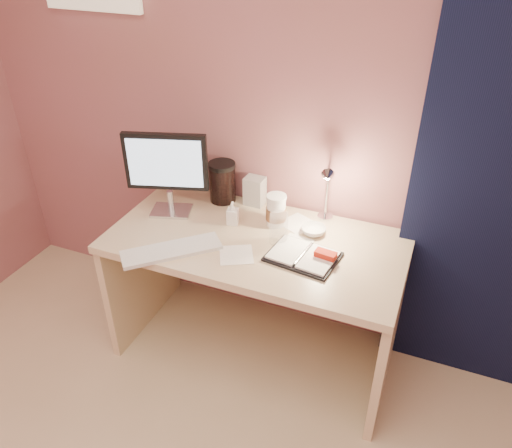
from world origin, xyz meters
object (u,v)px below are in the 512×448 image
at_px(planner, 305,256).
at_px(product_box, 255,191).
at_px(lotion_bottle, 233,213).
at_px(coffee_cup, 276,211).
at_px(monitor, 167,167).
at_px(clear_cup, 279,229).
at_px(bowl, 314,231).
at_px(keyboard, 172,250).
at_px(desk, 261,268).
at_px(dark_jar, 222,184).
at_px(desk_lamp, 320,188).

distance_m(planner, product_box, 0.54).
bearing_deg(planner, lotion_bottle, 168.57).
xyz_separation_m(planner, lotion_bottle, (-0.42, 0.14, 0.05)).
bearing_deg(coffee_cup, monitor, -170.16).
distance_m(clear_cup, bowl, 0.19).
bearing_deg(planner, clear_cup, 161.32).
distance_m(keyboard, planner, 0.60).
bearing_deg(coffee_cup, planner, -44.73).
height_order(desk, lotion_bottle, lotion_bottle).
bearing_deg(dark_jar, keyboard, -91.36).
relative_size(desk, planner, 4.23).
relative_size(planner, product_box, 2.17).
height_order(clear_cup, lotion_bottle, clear_cup).
height_order(coffee_cup, bowl, coffee_cup).
xyz_separation_m(planner, coffee_cup, (-0.22, 0.22, 0.06)).
distance_m(coffee_cup, product_box, 0.23).
distance_m(monitor, keyboard, 0.43).
xyz_separation_m(dark_jar, product_box, (0.17, 0.03, -0.02)).
bearing_deg(bowl, clear_cup, -136.02).
xyz_separation_m(monitor, clear_cup, (0.60, -0.05, -0.18)).
height_order(keyboard, product_box, product_box).
bearing_deg(clear_cup, dark_jar, 147.48).
xyz_separation_m(monitor, coffee_cup, (0.54, 0.09, -0.18)).
bearing_deg(keyboard, dark_jar, 45.72).
height_order(dark_jar, desk_lamp, desk_lamp).
relative_size(bowl, desk_lamp, 0.36).
relative_size(bowl, product_box, 0.78).
bearing_deg(dark_jar, bowl, -13.86).
xyz_separation_m(clear_cup, product_box, (-0.24, 0.29, 0.00)).
height_order(planner, product_box, product_box).
bearing_deg(desk, bowl, 17.14).
distance_m(coffee_cup, bowl, 0.21).
height_order(coffee_cup, lotion_bottle, coffee_cup).
xyz_separation_m(planner, desk_lamp, (-0.02, 0.28, 0.20)).
bearing_deg(clear_cup, coffee_cup, 114.65).
relative_size(keyboard, bowl, 3.81).
xyz_separation_m(bowl, product_box, (-0.37, 0.16, 0.06)).
height_order(clear_cup, dark_jar, dark_jar).
height_order(keyboard, desk_lamp, desk_lamp).
relative_size(clear_cup, dark_jar, 0.77).
distance_m(keyboard, bowl, 0.68).
distance_m(monitor, lotion_bottle, 0.39).
xyz_separation_m(monitor, desk_lamp, (0.73, 0.16, -0.05)).
bearing_deg(product_box, lotion_bottle, -94.13).
xyz_separation_m(planner, bowl, (-0.02, 0.20, 0.01)).
relative_size(monitor, coffee_cup, 2.68).
bearing_deg(planner, product_box, 144.43).
bearing_deg(desk_lamp, dark_jar, 163.36).
bearing_deg(lotion_bottle, clear_cup, -14.36).
distance_m(clear_cup, dark_jar, 0.49).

